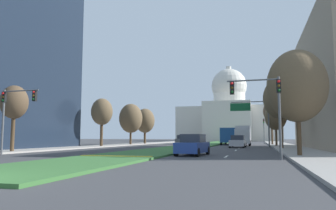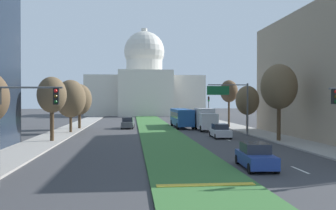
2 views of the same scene
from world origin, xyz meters
name	(u,v)px [view 2 (image 2 of 2)]	position (x,y,z in m)	size (l,w,h in m)	color
ground_plane	(155,127)	(0.00, 52.23, 0.00)	(260.00, 260.00, 0.00)	#3D3D3F
grass_median	(157,130)	(0.00, 47.01, 0.07)	(5.54, 94.01, 0.14)	#386B33
median_curb_nose	(206,185)	(0.00, 12.11, 0.16)	(4.99, 0.50, 0.04)	gold
lane_dashes_right	(209,132)	(6.86, 43.34, 0.00)	(0.16, 51.74, 0.01)	silver
sidewalk_left	(60,134)	(-12.94, 41.78, 0.07)	(4.00, 94.01, 0.15)	#9E9991
sidewalk_right	(255,132)	(12.94, 41.78, 0.07)	(4.00, 94.01, 0.15)	#9E9991
capitol_building	(144,87)	(0.00, 103.64, 8.51)	(33.86, 24.16, 26.17)	beige
traffic_light_near_left	(15,112)	(-9.60, 13.35, 3.80)	(3.34, 0.35, 5.20)	#515456
traffic_light_far_right	(209,106)	(10.44, 60.19, 3.31)	(0.28, 0.35, 5.20)	#515456
overhead_guide_sign	(233,98)	(8.73, 38.12, 4.63)	(5.26, 0.20, 6.50)	#515456
street_tree_left_mid	(52,95)	(-12.06, 33.14, 4.91)	(3.03, 3.03, 6.86)	#4C3823
street_tree_right_mid	(279,87)	(11.72, 31.07, 5.80)	(3.81, 3.81, 8.22)	#4C3823
street_tree_left_far	(71,99)	(-11.82, 43.29, 4.58)	(4.00, 4.00, 7.10)	#4C3823
street_tree_right_far	(247,100)	(11.76, 41.64, 4.36)	(3.16, 3.16, 6.35)	#4C3823
street_tree_left_distant	(79,100)	(-11.63, 49.94, 4.49)	(3.72, 3.72, 6.84)	#4C3823
street_tree_right_distant	(229,92)	(11.56, 50.23, 5.76)	(2.81, 2.81, 7.57)	#4C3823
sedan_lead_stopped	(256,156)	(4.24, 16.89, 0.77)	(2.10, 4.36, 1.63)	navy
sedan_midblock	(220,131)	(6.57, 35.73, 0.77)	(2.07, 4.34, 1.63)	#BCBCC1
sedan_distant	(128,123)	(-4.37, 50.82, 0.82)	(2.08, 4.57, 1.77)	#4C5156
box_truck_delivery	(205,119)	(6.85, 45.68, 1.68)	(2.40, 6.40, 3.20)	silver
city_bus	(182,116)	(4.24, 52.05, 1.77)	(2.62, 11.00, 2.95)	#1E4C8C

